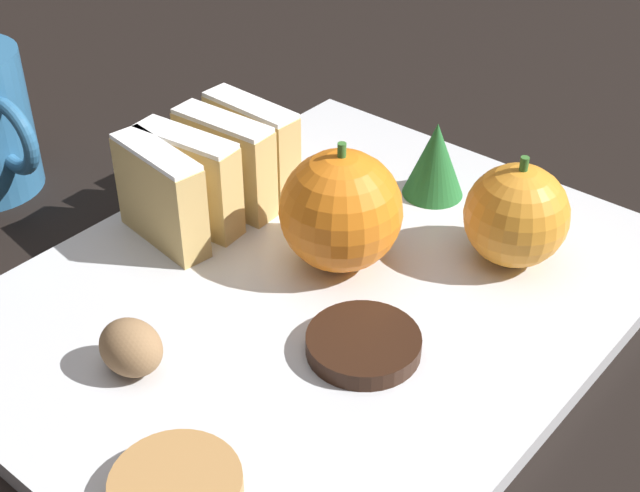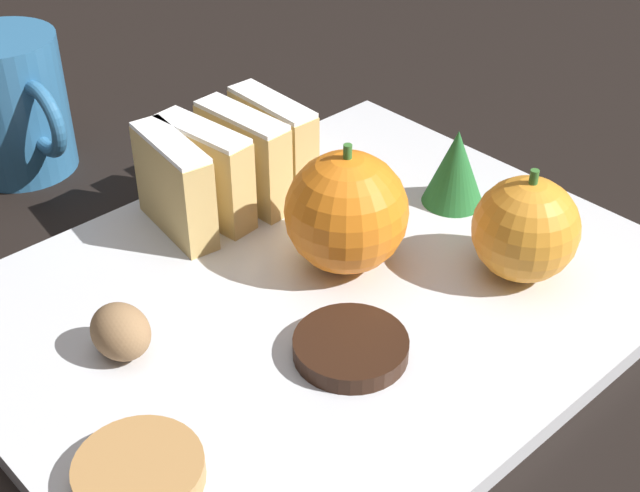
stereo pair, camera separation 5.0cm
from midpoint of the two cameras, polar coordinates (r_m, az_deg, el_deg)
The scene contains 12 objects.
ground_plane at distance 0.52m, azimuth -2.73°, elevation -3.86°, with size 6.00×6.00×0.00m, color black.
serving_platter at distance 0.52m, azimuth -2.75°, elevation -3.35°, with size 0.30×0.39×0.01m.
stollen_slice_front at distance 0.55m, azimuth -12.74°, elevation 3.08°, with size 0.07×0.03×0.06m.
stollen_slice_second at distance 0.56m, azimuth -10.69°, elevation 4.21°, with size 0.07×0.03×0.06m.
stollen_slice_third at distance 0.58m, azimuth -8.58°, elevation 5.21°, with size 0.07×0.02×0.06m.
stollen_slice_fourth at distance 0.59m, azimuth -6.80°, elevation 6.26°, with size 0.07×0.02×0.06m.
orange_near at distance 0.51m, azimuth -1.41°, elevation 2.18°, with size 0.07×0.07×0.08m.
orange_far at distance 0.53m, azimuth 9.85°, elevation 1.85°, with size 0.06×0.06×0.07m.
walnut at distance 0.47m, azimuth -15.02°, elevation -6.41°, with size 0.04×0.03×0.03m.
chocolate_cookie at distance 0.47m, azimuth -0.24°, elevation -6.42°, with size 0.06×0.06×0.01m.
gingerbread_cookie at distance 0.41m, azimuth -12.74°, elevation -15.02°, with size 0.06×0.06×0.01m.
evergreen_sprig at distance 0.59m, azimuth 4.99°, elevation 5.47°, with size 0.04×0.04×0.05m.
Camera 1 is at (0.26, -0.31, 0.33)m, focal length 50.00 mm.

